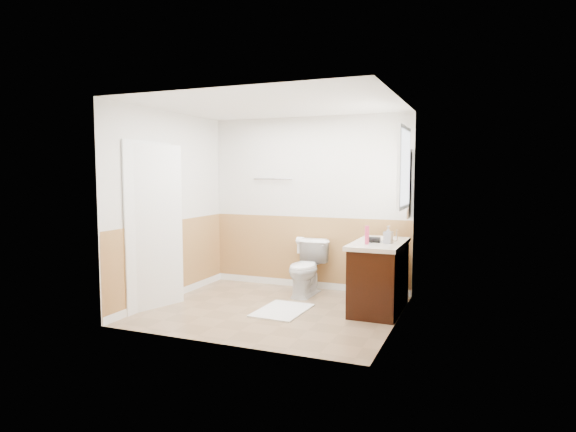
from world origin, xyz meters
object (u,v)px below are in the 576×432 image
at_px(lotion_bottle, 367,235).
at_px(soap_dispenser, 388,235).
at_px(toilet, 307,268).
at_px(vanity_cabinet, 379,278).
at_px(bath_mat, 282,310).

xyz_separation_m(lotion_bottle, soap_dispenser, (0.22, 0.17, -0.00)).
distance_m(toilet, soap_dispenser, 1.42).
relative_size(vanity_cabinet, lotion_bottle, 5.00).
relative_size(toilet, bath_mat, 0.94).
relative_size(bath_mat, soap_dispenser, 3.80).
height_order(vanity_cabinet, soap_dispenser, soap_dispenser).
bearing_deg(toilet, vanity_cabinet, -16.40).
distance_m(bath_mat, lotion_bottle, 1.39).
distance_m(vanity_cabinet, soap_dispenser, 0.58).
xyz_separation_m(vanity_cabinet, lotion_bottle, (-0.10, -0.27, 0.56)).
distance_m(toilet, vanity_cabinet, 1.14).
relative_size(bath_mat, vanity_cabinet, 0.73).
height_order(vanity_cabinet, lotion_bottle, lotion_bottle).
xyz_separation_m(vanity_cabinet, soap_dispenser, (0.12, -0.10, 0.56)).
distance_m(lotion_bottle, soap_dispenser, 0.28).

